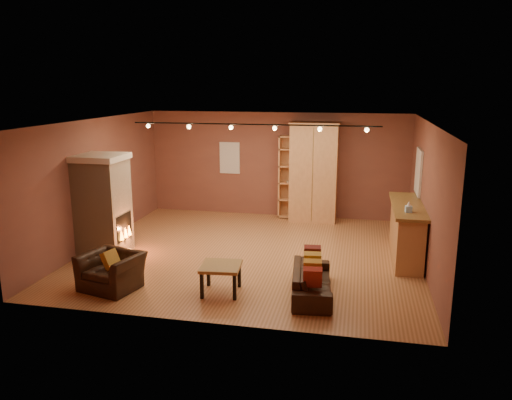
% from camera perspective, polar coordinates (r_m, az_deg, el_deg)
% --- Properties ---
extents(floor, '(7.00, 7.00, 0.00)m').
position_cam_1_polar(floor, '(10.73, -0.59, -6.08)').
color(floor, brown).
rests_on(floor, ground).
extents(ceiling, '(7.00, 7.00, 0.00)m').
position_cam_1_polar(ceiling, '(10.16, -0.63, 9.00)').
color(ceiling, '#57361B').
rests_on(ceiling, back_wall).
extents(back_wall, '(7.00, 0.02, 2.80)m').
position_cam_1_polar(back_wall, '(13.50, 2.37, 4.05)').
color(back_wall, brown).
rests_on(back_wall, floor).
extents(left_wall, '(0.02, 6.50, 2.80)m').
position_cam_1_polar(left_wall, '(11.61, -17.74, 1.92)').
color(left_wall, brown).
rests_on(left_wall, floor).
extents(right_wall, '(0.02, 6.50, 2.80)m').
position_cam_1_polar(right_wall, '(10.21, 18.95, 0.35)').
color(right_wall, brown).
rests_on(right_wall, floor).
extents(fireplace, '(1.01, 0.98, 2.12)m').
position_cam_1_polar(fireplace, '(10.95, -17.05, -0.51)').
color(fireplace, tan).
rests_on(fireplace, floor).
extents(back_window, '(0.56, 0.04, 0.86)m').
position_cam_1_polar(back_window, '(13.72, -3.02, 4.83)').
color(back_window, silver).
rests_on(back_window, back_wall).
extents(bookcase, '(0.90, 0.35, 2.21)m').
position_cam_1_polar(bookcase, '(13.35, 4.61, 2.70)').
color(bookcase, tan).
rests_on(bookcase, floor).
extents(armoire, '(1.27, 0.72, 2.58)m').
position_cam_1_polar(armoire, '(13.06, 6.62, 3.20)').
color(armoire, tan).
rests_on(armoire, floor).
extents(bar_counter, '(0.63, 2.38, 1.14)m').
position_cam_1_polar(bar_counter, '(10.75, 16.80, -3.40)').
color(bar_counter, tan).
rests_on(bar_counter, floor).
extents(tissue_box, '(0.13, 0.13, 0.22)m').
position_cam_1_polar(tissue_box, '(9.96, 17.05, -0.84)').
color(tissue_box, '#96C8F1').
rests_on(tissue_box, bar_counter).
extents(right_window, '(0.05, 0.90, 1.00)m').
position_cam_1_polar(right_window, '(11.52, 18.09, 3.08)').
color(right_window, silver).
rests_on(right_window, right_wall).
extents(loveseat, '(0.65, 1.70, 0.72)m').
position_cam_1_polar(loveseat, '(8.66, 6.43, -8.59)').
color(loveseat, black).
rests_on(loveseat, floor).
extents(armchair, '(1.10, 0.85, 0.86)m').
position_cam_1_polar(armchair, '(9.20, -16.23, -7.14)').
color(armchair, black).
rests_on(armchair, floor).
extents(coffee_table, '(0.73, 0.73, 0.51)m').
position_cam_1_polar(coffee_table, '(8.67, -4.03, -7.87)').
color(coffee_table, olive).
rests_on(coffee_table, floor).
extents(track_rail, '(5.20, 0.09, 0.13)m').
position_cam_1_polar(track_rail, '(10.36, -0.39, 8.45)').
color(track_rail, black).
rests_on(track_rail, ceiling).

